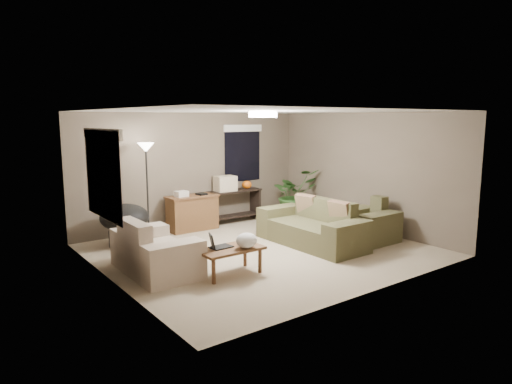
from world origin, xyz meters
TOP-DOWN VIEW (x-y plane):
  - room_shell at (0.00, 0.00)m, footprint 5.50×5.50m
  - main_sofa at (1.02, -0.24)m, footprint 0.95×2.20m
  - throw_pillows at (1.27, -0.24)m, footprint 0.29×1.37m
  - loveseat at (-2.08, 0.06)m, footprint 0.90×1.60m
  - armchair at (2.05, -0.68)m, footprint 0.95×1.00m
  - coffee_table at (-1.19, -0.73)m, footprint 1.00×0.55m
  - laptop at (-1.35, -0.63)m, footprint 0.40×0.25m
  - plastic_bag at (-0.99, -0.88)m, footprint 0.33×0.30m
  - desk at (-0.26, 2.14)m, footprint 1.10×0.50m
  - desk_papers at (-0.42, 2.12)m, footprint 0.69×0.28m
  - console_table at (0.89, 2.23)m, footprint 1.30×0.40m
  - pumpkin at (1.24, 2.23)m, footprint 0.25×0.25m
  - cardboard_box at (0.64, 2.23)m, footprint 0.48×0.37m
  - papasan_chair at (-1.89, 1.78)m, footprint 1.09×1.09m
  - floor_lamp at (-1.33, 1.98)m, footprint 0.32×0.32m
  - ceiling_fixture at (0.00, 0.00)m, footprint 0.50×0.50m
  - houseplant at (2.22, 1.65)m, footprint 1.08×1.20m
  - cat_scratching_post at (2.37, 0.03)m, footprint 0.32×0.32m
  - window_left at (-2.73, 0.30)m, footprint 0.05×1.56m
  - window_back at (1.30, 2.48)m, footprint 1.06×0.05m

SIDE VIEW (x-z plane):
  - cat_scratching_post at x=2.37m, z-range -0.04..0.46m
  - main_sofa at x=1.02m, z-range -0.13..0.72m
  - loveseat at x=-2.08m, z-range -0.13..0.72m
  - armchair at x=2.05m, z-range -0.13..0.72m
  - coffee_table at x=-1.19m, z-range 0.15..0.57m
  - desk at x=-0.26m, z-range 0.00..0.75m
  - console_table at x=0.89m, z-range 0.06..0.81m
  - papasan_chair at x=-1.89m, z-range 0.07..0.86m
  - houseplant at x=2.22m, z-range 0.00..0.94m
  - laptop at x=-1.35m, z-range 0.36..0.60m
  - plastic_bag at x=-0.99m, z-range 0.42..0.65m
  - throw_pillows at x=1.27m, z-range 0.42..0.88m
  - desk_papers at x=-0.42m, z-range 0.74..0.86m
  - pumpkin at x=1.24m, z-range 0.75..0.94m
  - cardboard_box at x=0.64m, z-range 0.75..1.09m
  - room_shell at x=0.00m, z-range -1.50..4.00m
  - floor_lamp at x=-1.33m, z-range 0.64..2.55m
  - window_left at x=-2.73m, z-range 1.12..2.45m
  - window_back at x=1.30m, z-range 1.12..2.45m
  - ceiling_fixture at x=0.00m, z-range 2.39..2.49m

